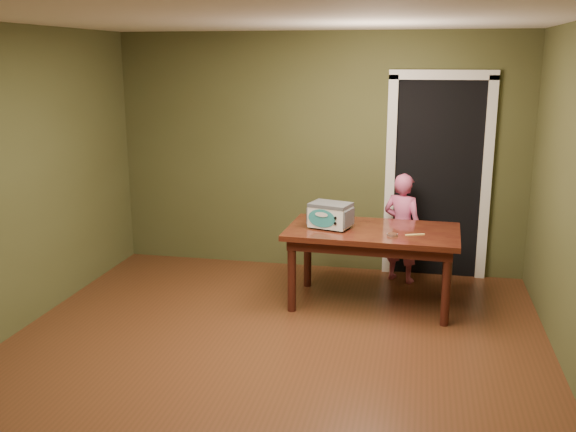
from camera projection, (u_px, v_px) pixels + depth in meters
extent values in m
plane|color=#522A17|center=(264.00, 365.00, 4.97)|extent=(5.00, 5.00, 0.00)
cube|color=#464927|center=(317.00, 153.00, 7.04)|extent=(4.50, 0.02, 2.60)
cube|color=#464927|center=(94.00, 351.00, 2.29)|extent=(4.50, 0.02, 2.60)
cube|color=white|center=(261.00, 15.00, 4.35)|extent=(4.50, 5.00, 0.02)
cube|color=black|center=(437.00, 175.00, 7.13)|extent=(0.90, 0.60, 2.10)
cube|color=black|center=(437.00, 180.00, 6.83)|extent=(0.90, 0.02, 2.10)
cube|color=white|center=(390.00, 179.00, 6.91)|extent=(0.10, 0.06, 2.20)
cube|color=white|center=(486.00, 182.00, 6.71)|extent=(0.10, 0.06, 2.20)
cube|color=white|center=(443.00, 75.00, 6.55)|extent=(1.10, 0.06, 0.10)
cube|color=#33100B|center=(373.00, 232.00, 6.04)|extent=(1.63, 0.96, 0.05)
cube|color=#36130D|center=(372.00, 239.00, 6.06)|extent=(1.51, 0.84, 0.10)
cylinder|color=#36130D|center=(292.00, 275.00, 5.96)|extent=(0.08, 0.08, 0.70)
cylinder|color=#36130D|center=(308.00, 254.00, 6.62)|extent=(0.08, 0.08, 0.70)
cylinder|color=#36130D|center=(446.00, 288.00, 5.64)|extent=(0.08, 0.08, 0.70)
cylinder|color=#36130D|center=(447.00, 264.00, 6.29)|extent=(0.08, 0.08, 0.70)
cylinder|color=#4C4F54|center=(312.00, 228.00, 6.06)|extent=(0.02, 0.02, 0.02)
cylinder|color=#4C4F54|center=(320.00, 223.00, 6.23)|extent=(0.02, 0.02, 0.02)
cylinder|color=#4C4F54|center=(341.00, 231.00, 5.92)|extent=(0.02, 0.02, 0.02)
cylinder|color=#4C4F54|center=(349.00, 227.00, 6.09)|extent=(0.02, 0.02, 0.02)
cube|color=white|center=(330.00, 216.00, 6.05)|extent=(0.42, 0.35, 0.20)
cube|color=#4C4F54|center=(331.00, 205.00, 6.02)|extent=(0.43, 0.35, 0.03)
cube|color=#4C4F54|center=(313.00, 214.00, 6.14)|extent=(0.08, 0.23, 0.16)
cube|color=#4C4F54|center=(349.00, 218.00, 5.96)|extent=(0.08, 0.23, 0.16)
ellipsoid|color=teal|center=(322.00, 219.00, 5.95)|extent=(0.27, 0.08, 0.17)
cylinder|color=black|center=(335.00, 218.00, 5.88)|extent=(0.03, 0.02, 0.02)
cylinder|color=black|center=(335.00, 223.00, 5.89)|extent=(0.02, 0.02, 0.02)
cylinder|color=silver|center=(392.00, 235.00, 5.80)|extent=(0.10, 0.10, 0.02)
cylinder|color=#472517|center=(392.00, 234.00, 5.80)|extent=(0.09, 0.09, 0.01)
cube|color=#E4C163|center=(415.00, 235.00, 5.83)|extent=(0.18, 0.09, 0.01)
imported|color=#CE5485|center=(402.00, 228.00, 6.74)|extent=(0.50, 0.43, 1.16)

